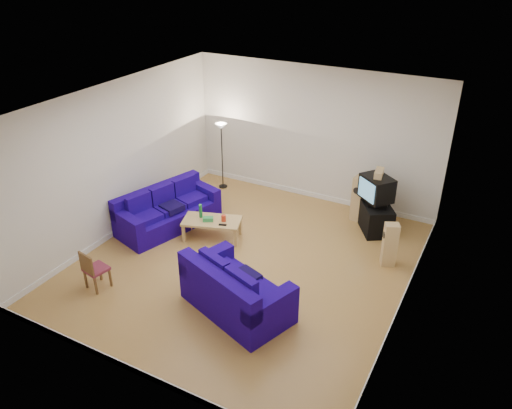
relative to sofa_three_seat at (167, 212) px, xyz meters
The scene contains 16 objects.
room 2.59m from the sofa_three_seat, 11.38° to the right, with size 6.01×6.51×3.21m.
sofa_three_seat is the anchor object (origin of this frame).
sofa_loveseat 3.30m from the sofa_three_seat, 33.13° to the right, with size 2.12×1.62×0.94m.
coffee_table 1.16m from the sofa_three_seat, ahead, with size 1.32×0.94×0.44m.
bottle 0.94m from the sofa_three_seat, ahead, with size 0.07×0.07×0.30m, color #197233.
tissue_box 1.13m from the sofa_three_seat, ahead, with size 0.21×0.12×0.09m, color green.
red_canister 1.42m from the sofa_three_seat, ahead, with size 0.10×0.10×0.14m, color red.
remote 1.48m from the sofa_three_seat, ahead, with size 0.16×0.05×0.02m, color black.
tv_stand 4.53m from the sofa_three_seat, 26.22° to the left, with size 1.01×0.56×0.62m, color black.
av_receiver 4.58m from the sofa_three_seat, 25.92° to the left, with size 0.48×0.39×0.11m, color black.
television 4.54m from the sofa_three_seat, 26.16° to the left, with size 0.83×0.80×0.52m.
centre_speaker 4.62m from the sofa_three_seat, 26.69° to the left, with size 0.40×0.16×0.14m, color tan.
speaker_left 4.26m from the sofa_three_seat, 31.91° to the left, with size 0.29×0.35×1.05m.
speaker_right 4.76m from the sofa_three_seat, ahead, with size 0.33×0.30×0.90m.
floor_lamp 2.49m from the sofa_three_seat, 88.43° to the left, with size 0.29×0.29×1.69m.
dining_chair 2.46m from the sofa_three_seat, 84.41° to the right, with size 0.44×0.44×0.78m.
Camera 1 is at (3.97, -7.06, 5.58)m, focal length 35.00 mm.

